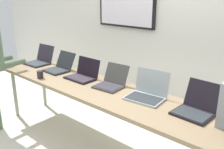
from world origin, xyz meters
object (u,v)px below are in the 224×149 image
workbench (103,93)px  laptop_station_1 (59,67)px  laptop_station_0 (40,60)px  laptop_station_2 (83,74)px  laptop_station_5 (196,107)px  laptop_station_3 (111,82)px  coffee_mug (40,75)px  laptop_station_4 (147,92)px

workbench → laptop_station_1: 0.94m
laptop_station_0 → laptop_station_2: (1.00, -0.03, -0.00)m
workbench → laptop_station_2: laptop_station_2 is taller
workbench → laptop_station_5: 1.04m
laptop_station_3 → coffee_mug: size_ratio=3.90×
laptop_station_2 → laptop_station_3: (0.45, 0.02, -0.00)m
laptop_station_3 → coffee_mug: (-0.86, -0.38, -0.01)m
laptop_station_1 → laptop_station_4: bearing=0.8°
laptop_station_2 → laptop_station_0: bearing=178.4°
laptop_station_5 → laptop_station_4: bearing=-179.1°
laptop_station_1 → laptop_station_4: laptop_station_4 is taller
laptop_station_4 → laptop_station_1: bearing=-179.2°
workbench → coffee_mug: size_ratio=36.21×
laptop_station_1 → coffee_mug: bearing=-77.8°
laptop_station_2 → coffee_mug: size_ratio=4.02×
workbench → laptop_station_3: (0.01, 0.13, 0.10)m
laptop_station_0 → laptop_station_4: size_ratio=0.92×
laptop_station_2 → laptop_station_1: bearing=179.6°
laptop_station_2 → laptop_station_4: laptop_station_4 is taller
workbench → laptop_station_0: size_ratio=9.22×
laptop_station_3 → laptop_station_4: bearing=0.0°
laptop_station_0 → laptop_station_4: (1.94, -0.01, 0.00)m
workbench → laptop_station_1: size_ratio=9.29×
laptop_station_5 → laptop_station_3: bearing=-179.5°
workbench → laptop_station_0: laptop_station_0 is taller
laptop_station_2 → laptop_station_4: 0.95m
laptop_station_4 → laptop_station_5: (0.52, 0.01, -0.00)m
laptop_station_0 → laptop_station_5: (2.46, 0.00, -0.00)m
laptop_station_4 → coffee_mug: laptop_station_4 is taller
laptop_station_5 → coffee_mug: (-1.87, -0.38, -0.01)m
workbench → laptop_station_1: (-0.92, 0.11, 0.10)m
laptop_station_0 → coffee_mug: 0.70m
laptop_station_0 → laptop_station_5: 2.46m
laptop_station_5 → coffee_mug: laptop_station_5 is taller
laptop_station_4 → laptop_station_0: bearing=179.8°
laptop_station_3 → laptop_station_4: size_ratio=0.91×
laptop_station_1 → coffee_mug: laptop_station_1 is taller
laptop_station_1 → laptop_station_4: size_ratio=0.91×
coffee_mug → laptop_station_1: bearing=102.2°
workbench → coffee_mug: coffee_mug is taller
laptop_station_0 → laptop_station_1: 0.51m
laptop_station_0 → laptop_station_1: size_ratio=1.01×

